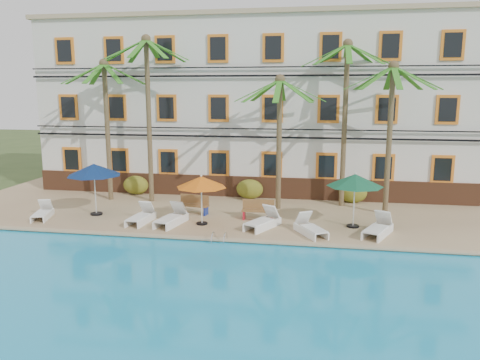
% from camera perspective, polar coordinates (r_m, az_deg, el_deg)
% --- Properties ---
extents(ground, '(100.00, 100.00, 0.00)m').
position_cam_1_polar(ground, '(20.10, -2.53, -7.17)').
color(ground, '#384C23').
rests_on(ground, ground).
extents(pool_deck, '(30.00, 12.00, 0.25)m').
position_cam_1_polar(pool_deck, '(24.79, -0.09, -3.37)').
color(pool_deck, tan).
rests_on(pool_deck, ground).
extents(swimming_pool, '(26.00, 12.00, 0.20)m').
position_cam_1_polar(swimming_pool, '(13.80, -8.91, -15.60)').
color(swimming_pool, '#1C9ED2').
rests_on(swimming_pool, ground).
extents(pool_coping, '(30.00, 0.35, 0.06)m').
position_cam_1_polar(pool_coping, '(19.18, -3.11, -7.19)').
color(pool_coping, tan).
rests_on(pool_coping, pool_deck).
extents(hotel_building, '(25.40, 6.44, 10.22)m').
position_cam_1_polar(hotel_building, '(28.96, 1.60, 9.18)').
color(hotel_building, silver).
rests_on(hotel_building, pool_deck).
extents(palm_a, '(4.52, 4.52, 7.63)m').
position_cam_1_polar(palm_a, '(26.45, -15.98, 8.22)').
color(palm_a, brown).
rests_on(palm_a, pool_deck).
extents(palm_b, '(4.52, 4.52, 8.83)m').
position_cam_1_polar(palm_b, '(25.49, -11.14, 9.88)').
color(palm_b, brown).
rests_on(palm_b, pool_deck).
extents(palm_c, '(4.52, 4.52, 6.76)m').
position_cam_1_polar(palm_c, '(23.48, 4.82, 7.07)').
color(palm_c, brown).
rests_on(palm_c, pool_deck).
extents(palm_d, '(4.52, 4.52, 8.49)m').
position_cam_1_polar(palm_d, '(24.55, 12.74, 9.35)').
color(palm_d, brown).
rests_on(palm_d, pool_deck).
extents(palm_e, '(4.52, 4.52, 7.34)m').
position_cam_1_polar(palm_e, '(23.49, 17.89, 7.42)').
color(palm_e, brown).
rests_on(palm_e, pool_deck).
extents(shrub_left, '(1.50, 0.90, 1.10)m').
position_cam_1_polar(shrub_left, '(27.89, -12.58, -0.61)').
color(shrub_left, '#2A5117').
rests_on(shrub_left, pool_deck).
extents(shrub_mid, '(1.50, 0.90, 1.10)m').
position_cam_1_polar(shrub_mid, '(26.12, 1.19, -1.11)').
color(shrub_mid, '#2A5117').
rests_on(shrub_mid, pool_deck).
extents(shrub_right, '(1.50, 0.90, 1.10)m').
position_cam_1_polar(shrub_right, '(25.92, 13.60, -1.52)').
color(shrub_right, '#2A5117').
rests_on(shrub_right, pool_deck).
extents(umbrella_blue, '(2.60, 2.60, 2.59)m').
position_cam_1_polar(umbrella_blue, '(23.52, -17.39, 1.17)').
color(umbrella_blue, black).
rests_on(umbrella_blue, pool_deck).
extents(umbrella_red, '(2.28, 2.28, 2.28)m').
position_cam_1_polar(umbrella_red, '(20.93, -4.74, -0.27)').
color(umbrella_red, black).
rests_on(umbrella_red, pool_deck).
extents(umbrella_green, '(2.47, 2.47, 2.47)m').
position_cam_1_polar(umbrella_green, '(21.01, 13.84, -0.06)').
color(umbrella_green, black).
rests_on(umbrella_green, pool_deck).
extents(lounger_a, '(1.10, 1.87, 0.83)m').
position_cam_1_polar(lounger_a, '(24.11, -22.93, -3.69)').
color(lounger_a, white).
rests_on(lounger_a, pool_deck).
extents(lounger_b, '(0.84, 1.97, 0.91)m').
position_cam_1_polar(lounger_b, '(21.96, -11.96, -4.36)').
color(lounger_b, white).
rests_on(lounger_b, pool_deck).
extents(lounger_c, '(1.14, 2.16, 0.97)m').
position_cam_1_polar(lounger_c, '(21.40, -8.33, -4.58)').
color(lounger_c, white).
rests_on(lounger_c, pool_deck).
extents(lounger_d, '(1.56, 2.12, 0.95)m').
position_cam_1_polar(lounger_d, '(20.69, 2.82, -5.03)').
color(lounger_d, white).
rests_on(lounger_d, pool_deck).
extents(lounger_e, '(1.54, 1.98, 0.90)m').
position_cam_1_polar(lounger_e, '(19.99, 8.56, -5.77)').
color(lounger_e, white).
rests_on(lounger_e, pool_deck).
extents(lounger_f, '(1.50, 2.16, 0.97)m').
position_cam_1_polar(lounger_f, '(20.46, 16.49, -5.65)').
color(lounger_f, white).
rests_on(lounger_f, pool_deck).
extents(bench_left, '(1.55, 0.69, 0.93)m').
position_cam_1_polar(bench_left, '(23.10, -5.60, -2.96)').
color(bench_left, olive).
rests_on(bench_left, pool_deck).
extents(bench_right, '(1.51, 0.50, 0.93)m').
position_cam_1_polar(bench_right, '(22.03, 2.21, -3.61)').
color(bench_right, olive).
rests_on(bench_right, pool_deck).
extents(pool_ladder, '(0.54, 0.74, 0.74)m').
position_cam_1_polar(pool_ladder, '(19.05, -2.54, -7.41)').
color(pool_ladder, silver).
rests_on(pool_ladder, ground).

